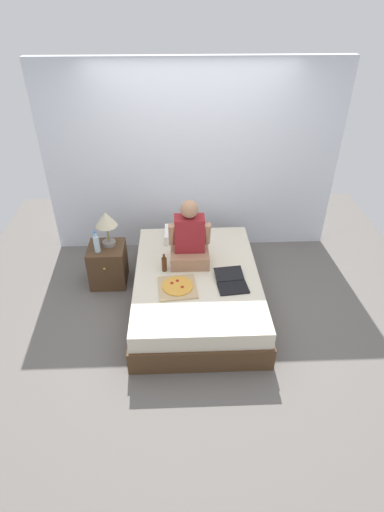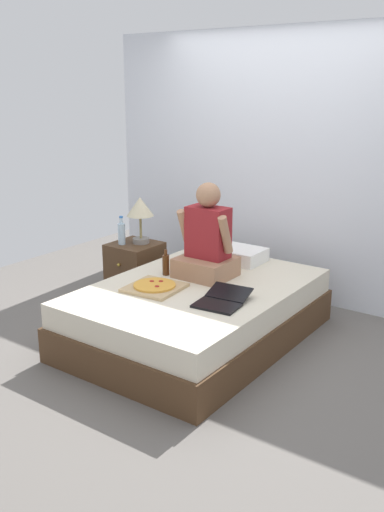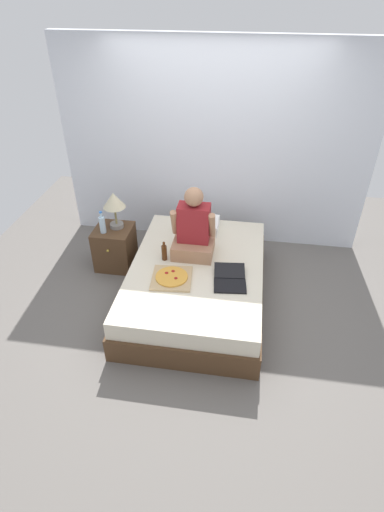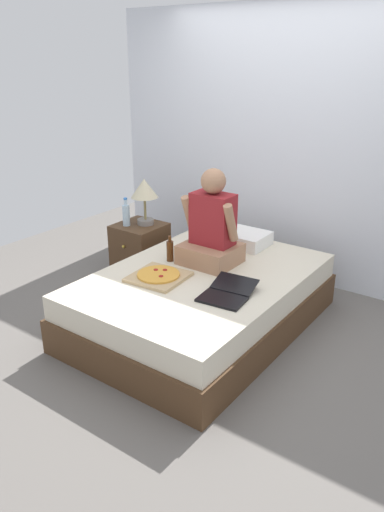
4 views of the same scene
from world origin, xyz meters
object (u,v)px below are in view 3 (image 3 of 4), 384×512
lamp_on_left_nightstand (114,203)px  laptop (230,281)px  beer_bottle_on_bed (164,252)px  water_bottle (102,224)px  person_seated (194,230)px  pizza_box (172,278)px  bed (197,283)px  nightstand_left (115,247)px

lamp_on_left_nightstand → laptop: size_ratio=1.01×
lamp_on_left_nightstand → laptop: lamp_on_left_nightstand is taller
lamp_on_left_nightstand → beer_bottle_on_bed: lamp_on_left_nightstand is taller
water_bottle → person_seated: 1.11m
person_seated → pizza_box: 0.59m
bed → beer_bottle_on_bed: size_ratio=9.31×
water_bottle → beer_bottle_on_bed: size_ratio=1.25×
lamp_on_left_nightstand → beer_bottle_on_bed: (0.68, -0.48, -0.29)m
nightstand_left → lamp_on_left_nightstand: lamp_on_left_nightstand is taller
bed → person_seated: 0.58m
nightstand_left → laptop: bearing=-26.2°
bed → pizza_box: pizza_box is taller
pizza_box → beer_bottle_on_bed: size_ratio=1.97×
water_bottle → pizza_box: bearing=-35.1°
water_bottle → beer_bottle_on_bed: water_bottle is taller
laptop → pizza_box: bearing=-175.9°
nightstand_left → water_bottle: 0.39m
nightstand_left → lamp_on_left_nightstand: 0.59m
lamp_on_left_nightstand → pizza_box: lamp_on_left_nightstand is taller
lamp_on_left_nightstand → beer_bottle_on_bed: size_ratio=2.05×
nightstand_left → pizza_box: bearing=-41.1°
laptop → pizza_box: 0.59m
water_bottle → laptop: bearing=-22.1°
beer_bottle_on_bed → pizza_box: bearing=-66.1°
water_bottle → laptop: (1.54, -0.62, -0.15)m
bed → water_bottle: water_bottle is taller
beer_bottle_on_bed → nightstand_left: bearing=149.3°
laptop → water_bottle: bearing=157.9°
water_bottle → laptop: water_bottle is taller
water_bottle → laptop: size_ratio=0.62×
laptop → beer_bottle_on_bed: beer_bottle_on_bed is taller
water_bottle → pizza_box: (0.95, -0.67, -0.15)m
person_seated → laptop: 0.69m
nightstand_left → water_bottle: bearing=-131.7°
pizza_box → beer_bottle_on_bed: bearing=113.9°
person_seated → bed: bearing=-72.9°
pizza_box → beer_bottle_on_bed: 0.37m
laptop → beer_bottle_on_bed: 0.79m
bed → pizza_box: 0.43m
water_bottle → person_seated: bearing=-8.4°
pizza_box → bed: bearing=50.9°
lamp_on_left_nightstand → water_bottle: size_ratio=1.63×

